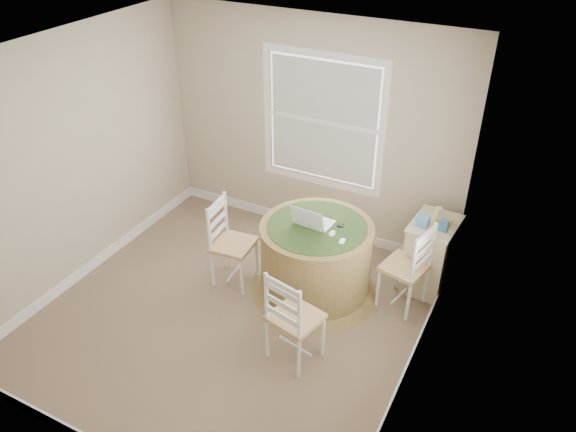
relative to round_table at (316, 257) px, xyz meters
The scene contains 14 objects.
room 1.10m from the round_table, 127.47° to the right, with size 3.64×3.64×2.64m.
round_table is the anchor object (origin of this frame).
chair_left 0.88m from the round_table, 165.22° to the right, with size 0.42×0.40×0.95m, color white, non-canonical shape.
chair_near 0.95m from the round_table, 76.27° to the right, with size 0.42×0.40×0.95m, color white, non-canonical shape.
chair_right 0.89m from the round_table, 14.57° to the left, with size 0.42×0.40×0.95m, color white, non-canonical shape.
laptop 0.41m from the round_table, 161.36° to the left, with size 0.38×0.34×0.25m.
mouse 0.43m from the round_table, 17.21° to the right, with size 0.07×0.10×0.04m, color white.
phone 0.51m from the round_table, 21.91° to the right, with size 0.04×0.09×0.02m, color #B7BABF.
keys 0.44m from the round_table, 27.18° to the left, with size 0.06×0.05×0.03m, color black.
corner_chest 1.20m from the round_table, 32.47° to the left, with size 0.48×0.63×0.79m.
tissue_box 1.12m from the round_table, 30.52° to the left, with size 0.12×0.12×0.10m, color #5D94D6.
box_yellow 1.34m from the round_table, 31.54° to the left, with size 0.15×0.10×0.06m, color #C89446.
box_blue 1.31m from the round_table, 25.65° to the left, with size 0.08×0.08×0.12m, color #326396.
cup_cream 1.34m from the round_table, 38.87° to the left, with size 0.07×0.07×0.09m, color beige.
Camera 1 is at (2.44, -3.54, 3.85)m, focal length 35.00 mm.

